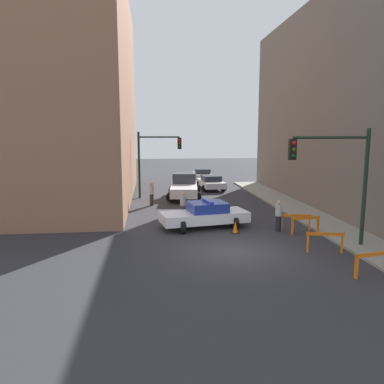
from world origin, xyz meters
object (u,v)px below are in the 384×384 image
Objects in this scene: pedestrian_sidewalk at (279,215)px; barrier_corner at (296,220)px; traffic_light_far at (153,155)px; pedestrian_corner at (152,194)px; parked_car_near at (211,182)px; traffic_light_near at (341,170)px; parked_car_mid at (202,174)px; police_car at (205,215)px; white_truck at (184,187)px; barrier_mid at (325,239)px; barrier_back at (305,222)px; pedestrian_crossing at (183,205)px; barrier_front at (373,260)px; traffic_cone at (235,227)px.

barrier_corner is (0.90, -0.09, -0.24)m from pedestrian_sidewalk.
traffic_light_far reaches higher than pedestrian_corner.
parked_car_near is 2.66× the size of pedestrian_sidewalk.
traffic_light_near reaches higher than parked_car_mid.
police_car is 2.99× the size of pedestrian_corner.
white_truck reaches higher than barrier_corner.
parked_car_near is 2.78× the size of barrier_corner.
barrier_mid is 0.99× the size of barrier_back.
pedestrian_crossing reaches higher than barrier_corner.
pedestrian_sidewalk is (1.18, -14.85, 0.19)m from parked_car_near.
barrier_corner is (-0.34, 6.41, 0.00)m from barrier_front.
parked_car_mid is (-2.65, 24.43, -2.86)m from traffic_light_near.
traffic_light_far is 3.13× the size of pedestrian_corner.
barrier_back is (0.42, 3.03, 0.00)m from barrier_mid.
pedestrian_crossing reaches higher than police_car.
white_truck is 10.97m from parked_car_mid.
pedestrian_sidewalk is (-1.62, 3.11, -2.67)m from traffic_light_near.
parked_car_near is 1.00× the size of parked_car_mid.
traffic_cone is (-3.53, 0.54, -0.30)m from barrier_back.
pedestrian_corner is at bearing 12.62° from police_car.
barrier_mid is (1.80, -25.04, -0.06)m from parked_car_mid.
pedestrian_corner is at bearing 99.89° from pedestrian_crossing.
police_car is 3.91m from pedestrian_sidewalk.
pedestrian_corner is at bearing 132.33° from barrier_back.
pedestrian_crossing is (-6.35, 6.47, -2.67)m from traffic_light_near.
parked_car_near is at bearing 96.45° from barrier_front.
pedestrian_sidewalk is at bearing -47.95° from pedestrian_crossing.
pedestrian_crossing is 8.97m from barrier_mid.
traffic_cone is at bearing 136.30° from pedestrian_corner.
traffic_light_far is 13.68m from barrier_corner.
parked_car_mid reaches higher than barrier_corner.
barrier_corner is at bearing 103.35° from traffic_light_near.
pedestrian_crossing is 11.53m from barrier_front.
barrier_front is at bearing -60.53° from traffic_cone.
white_truck is at bearing 108.18° from barrier_mid.
traffic_light_far is 10.66m from police_car.
pedestrian_corner is 1.05× the size of barrier_front.
traffic_light_far is at bearing -74.53° from pedestrian_corner.
traffic_light_near is 13.92m from pedestrian_corner.
barrier_front is 1.00× the size of barrier_corner.
pedestrian_crossing is at bearing 175.63° from pedestrian_sidewalk.
police_car is 2.41m from pedestrian_crossing.
barrier_front reaches higher than traffic_cone.
white_truck is 12.56m from barrier_back.
barrier_front and barrier_mid have the same top height.
white_truck reaches higher than barrier_front.
traffic_light_near is 5.89m from traffic_cone.
parked_car_near is 2.66× the size of pedestrian_crossing.
barrier_corner is (7.31, -11.23, -2.78)m from traffic_light_far.
parked_car_near is at bearing 35.35° from traffic_light_far.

